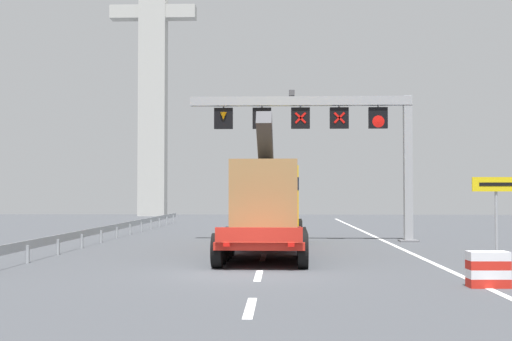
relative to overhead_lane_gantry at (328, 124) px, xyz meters
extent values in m
plane|color=#424449|center=(-3.44, -13.58, -5.75)|extent=(112.00, 112.00, 0.00)
cube|color=silver|center=(-2.99, -19.58, -5.75)|extent=(0.20, 2.60, 0.01)
cube|color=silver|center=(-2.99, -14.11, -5.75)|extent=(0.20, 2.60, 0.01)
cube|color=silver|center=(-2.99, -8.63, -5.75)|extent=(0.20, 2.60, 0.01)
cube|color=silver|center=(-2.99, -3.16, -5.75)|extent=(0.20, 2.60, 0.01)
cube|color=silver|center=(-2.99, 2.32, -5.75)|extent=(0.20, 2.60, 0.01)
cube|color=silver|center=(-2.99, 7.79, -5.75)|extent=(0.20, 2.60, 0.01)
cube|color=silver|center=(-2.99, 13.27, -5.75)|extent=(0.20, 2.60, 0.01)
cube|color=silver|center=(-2.99, 18.75, -5.75)|extent=(0.20, 2.60, 0.01)
cube|color=silver|center=(2.76, -1.58, -5.75)|extent=(0.20, 63.00, 0.01)
cube|color=#9EA0A5|center=(3.89, 0.00, -2.18)|extent=(0.40, 0.40, 7.15)
cube|color=slate|center=(3.89, 0.00, -5.71)|extent=(0.90, 0.90, 0.08)
cube|color=#9EA0A5|center=(-1.36, 0.00, 1.15)|extent=(10.90, 0.44, 0.44)
cube|color=#4C4C51|center=(-1.79, 0.00, 1.55)|extent=(0.28, 0.40, 0.28)
cube|color=black|center=(2.45, 0.00, 0.31)|extent=(0.92, 0.24, 1.04)
cube|color=#9EA0A5|center=(2.45, 0.00, 0.88)|extent=(0.08, 0.08, 0.16)
cone|color=red|center=(2.45, -0.13, 0.12)|extent=(0.59, 0.02, 0.59)
cube|color=black|center=(0.54, 0.00, 0.31)|extent=(0.92, 0.24, 1.04)
cube|color=#9EA0A5|center=(0.54, 0.00, 0.88)|extent=(0.08, 0.08, 0.16)
cube|color=red|center=(0.54, -0.13, 0.31)|extent=(0.57, 0.02, 0.57)
cube|color=red|center=(0.54, -0.13, 0.31)|extent=(0.57, 0.02, 0.57)
cube|color=black|center=(-1.36, 0.00, 0.31)|extent=(0.92, 0.24, 1.04)
cube|color=#9EA0A5|center=(-1.36, 0.00, 0.88)|extent=(0.08, 0.08, 0.16)
cube|color=red|center=(-1.36, -0.13, 0.31)|extent=(0.57, 0.02, 0.57)
cube|color=red|center=(-1.36, -0.13, 0.31)|extent=(0.57, 0.02, 0.57)
cube|color=black|center=(-3.26, 0.00, 0.31)|extent=(0.92, 0.24, 1.04)
cube|color=#9EA0A5|center=(-3.26, 0.00, 0.88)|extent=(0.08, 0.08, 0.16)
cube|color=red|center=(-3.26, -0.13, 0.31)|extent=(0.57, 0.02, 0.57)
cube|color=red|center=(-3.26, -0.13, 0.31)|extent=(0.57, 0.02, 0.57)
cube|color=black|center=(-5.17, 0.00, 0.31)|extent=(0.92, 0.24, 1.04)
cube|color=#9EA0A5|center=(-5.17, 0.00, 0.88)|extent=(0.08, 0.08, 0.16)
cone|color=orange|center=(-5.17, -0.13, 0.41)|extent=(0.33, 0.33, 0.36)
cube|color=red|center=(-2.92, -7.65, -5.02)|extent=(3.01, 10.45, 0.24)
cube|color=red|center=(-3.02, -12.92, -4.65)|extent=(2.66, 0.13, 0.44)
cylinder|color=black|center=(-4.35, -12.12, -5.20)|extent=(0.34, 1.11, 1.10)
cylinder|color=black|center=(-1.66, -12.17, -5.20)|extent=(0.34, 1.11, 1.10)
cylinder|color=black|center=(-4.33, -11.07, -5.20)|extent=(0.34, 1.11, 1.10)
cylinder|color=black|center=(-1.63, -11.12, -5.20)|extent=(0.34, 1.11, 1.10)
cylinder|color=black|center=(-4.31, -10.02, -5.20)|extent=(0.34, 1.11, 1.10)
cylinder|color=black|center=(-1.61, -10.07, -5.20)|extent=(0.34, 1.11, 1.10)
cylinder|color=black|center=(-4.29, -8.97, -5.20)|extent=(0.34, 1.11, 1.10)
cylinder|color=black|center=(-1.59, -9.02, -5.20)|extent=(0.34, 1.11, 1.10)
cylinder|color=black|center=(-4.27, -7.92, -5.20)|extent=(0.34, 1.11, 1.10)
cylinder|color=black|center=(-1.57, -7.97, -5.20)|extent=(0.34, 1.11, 1.10)
cube|color=gold|center=(-2.77, -0.55, -3.65)|extent=(2.64, 3.25, 3.10)
cube|color=black|center=(-2.77, -0.55, -2.95)|extent=(2.67, 3.27, 0.60)
cylinder|color=black|center=(-4.04, 0.36, -5.20)|extent=(0.36, 1.11, 1.10)
cylinder|color=black|center=(-1.47, 0.31, -5.20)|extent=(0.36, 1.11, 1.10)
cylinder|color=black|center=(-4.08, -1.64, -5.20)|extent=(0.36, 1.11, 1.10)
cylinder|color=black|center=(-1.51, -1.69, -5.20)|extent=(0.36, 1.11, 1.10)
cube|color=#9E7A47|center=(-2.91, -7.25, -3.55)|extent=(2.49, 5.77, 2.70)
cube|color=#2D2D33|center=(-2.92, -8.10, -1.60)|extent=(0.62, 2.95, 2.29)
cube|color=red|center=(-4.00, -12.94, -4.95)|extent=(0.20, 0.06, 0.12)
cube|color=red|center=(-2.04, -12.98, -4.95)|extent=(0.20, 0.06, 0.12)
cylinder|color=#9EA0A5|center=(5.04, -9.89, -4.30)|extent=(0.10, 0.10, 2.91)
cube|color=yellow|center=(5.04, -9.95, -3.09)|extent=(1.66, 0.06, 0.50)
cube|color=black|center=(5.04, -9.99, -3.09)|extent=(1.19, 0.01, 0.12)
cube|color=red|center=(2.82, -16.31, -5.64)|extent=(1.02, 0.54, 0.23)
cube|color=white|center=(2.82, -16.31, -5.41)|extent=(1.02, 0.54, 0.22)
cube|color=red|center=(2.82, -16.31, -5.19)|extent=(1.02, 0.54, 0.23)
cube|color=white|center=(2.82, -16.31, -4.96)|extent=(1.02, 0.54, 0.23)
cube|color=#999EA3|center=(-10.93, 3.30, -5.15)|extent=(0.04, 37.77, 0.32)
cube|color=#999EA3|center=(-10.87, -10.86, -5.45)|extent=(0.10, 0.10, 0.60)
cube|color=#999EA3|center=(-10.87, -7.72, -5.45)|extent=(0.10, 0.10, 0.60)
cube|color=#999EA3|center=(-10.87, -4.57, -5.45)|extent=(0.10, 0.10, 0.60)
cube|color=#999EA3|center=(-10.87, -1.42, -5.45)|extent=(0.10, 0.10, 0.60)
cube|color=#999EA3|center=(-10.87, 1.73, -5.45)|extent=(0.10, 0.10, 0.60)
cube|color=#999EA3|center=(-10.87, 4.87, -5.45)|extent=(0.10, 0.10, 0.60)
cube|color=#999EA3|center=(-10.87, 8.02, -5.45)|extent=(0.10, 0.10, 0.60)
cube|color=#999EA3|center=(-10.87, 11.17, -5.45)|extent=(0.10, 0.10, 0.60)
cube|color=#999EA3|center=(-10.87, 14.31, -5.45)|extent=(0.10, 0.10, 0.60)
cube|color=#999EA3|center=(-10.87, 17.46, -5.45)|extent=(0.10, 0.10, 0.60)
cube|color=#999EA3|center=(-10.87, 20.61, -5.45)|extent=(0.10, 0.10, 0.60)
cube|color=#B7B7B2|center=(-15.71, 37.47, 11.53)|extent=(2.80, 2.00, 34.57)
cube|color=#B7B7B2|center=(-15.71, 37.47, 15.68)|extent=(9.00, 1.60, 1.40)
camera|label=1|loc=(-2.38, -33.64, -3.40)|focal=48.00mm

